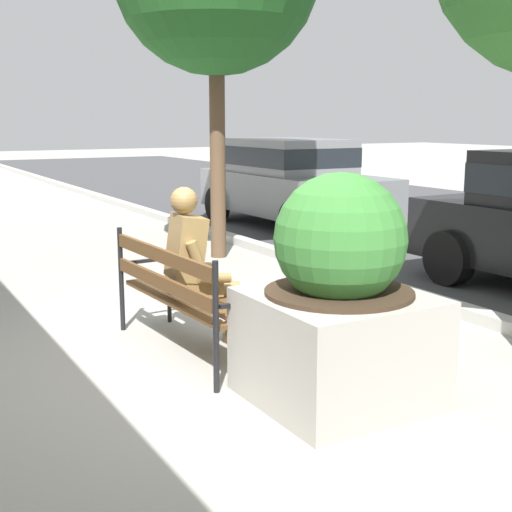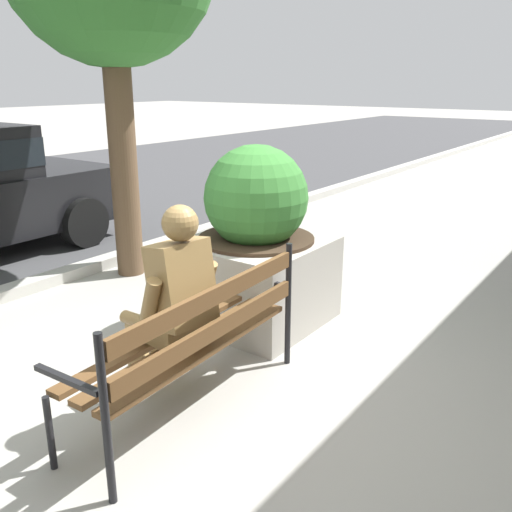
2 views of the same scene
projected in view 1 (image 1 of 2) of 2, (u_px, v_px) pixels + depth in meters
The scene contains 6 objects.
ground_plane at pixel (178, 358), 5.61m from camera, with size 80.00×80.00×0.00m, color #9E9B93.
curb_stone at pixel (443, 305), 7.01m from camera, with size 60.00×0.20×0.12m, color #B2AFA8.
park_bench at pixel (180, 289), 5.62m from camera, with size 1.82×0.61×0.95m.
bronze_statue_seated at pixel (204, 272), 5.70m from camera, with size 0.70×0.78×1.37m.
concrete_planter at pixel (339, 302), 4.67m from camera, with size 1.12×1.12×1.56m.
parked_car_grey at pixel (292, 180), 12.40m from camera, with size 4.11×1.95×1.56m.
Camera 1 is at (4.96, -2.10, 1.89)m, focal length 48.75 mm.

